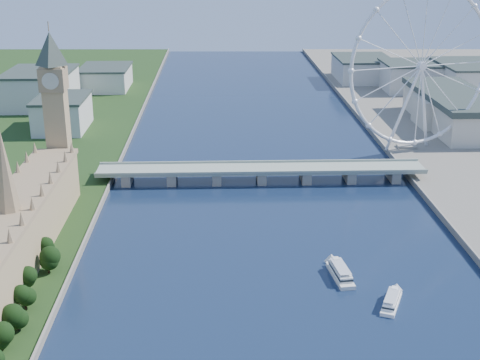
{
  "coord_description": "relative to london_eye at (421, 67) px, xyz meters",
  "views": [
    {
      "loc": [
        -29.52,
        -125.78,
        151.65
      ],
      "look_at": [
        -17.54,
        210.0,
        32.78
      ],
      "focal_mm": 50.0,
      "sensor_mm": 36.0,
      "label": 1
    }
  ],
  "objects": [
    {
      "name": "county_hall",
      "position": [
        55.02,
        74.92,
        -67.52
      ],
      "size": [
        54.0,
        144.0,
        35.0
      ],
      "primitive_type": null,
      "color": "beige",
      "rests_on": "ground"
    },
    {
      "name": "parliament_range",
      "position": [
        -247.98,
        -185.08,
        -49.04
      ],
      "size": [
        24.0,
        200.0,
        70.0
      ],
      "color": "tan",
      "rests_on": "ground"
    },
    {
      "name": "big_ben",
      "position": [
        -247.98,
        -77.08,
        -0.95
      ],
      "size": [
        20.02,
        20.02,
        110.0
      ],
      "color": "tan",
      "rests_on": "ground"
    },
    {
      "name": "city_skyline",
      "position": [
        -80.75,
        205.0,
        -50.56
      ],
      "size": [
        505.0,
        280.0,
        32.0
      ],
      "color": "beige",
      "rests_on": "ground"
    },
    {
      "name": "tour_boat_near",
      "position": [
        -90.95,
        -194.99,
        -67.52
      ],
      "size": [
        10.89,
        30.33,
        6.55
      ],
      "primitive_type": null,
      "rotation": [
        0.0,
        0.0,
        0.11
      ],
      "color": "silver",
      "rests_on": "ground"
    },
    {
      "name": "london_eye",
      "position": [
        0.0,
        0.0,
        0.0
      ],
      "size": [
        113.6,
        39.12,
        124.3
      ],
      "color": "silver",
      "rests_on": "ground"
    },
    {
      "name": "tour_boat_far",
      "position": [
        -72.89,
        -221.95,
        -67.52
      ],
      "size": [
        16.19,
        26.05,
        5.61
      ],
      "primitive_type": null,
      "rotation": [
        0.0,
        0.0,
        -0.41
      ],
      "color": "white",
      "rests_on": "ground"
    },
    {
      "name": "westminster_bridge",
      "position": [
        -119.98,
        -55.08,
        -60.89
      ],
      "size": [
        220.0,
        22.0,
        9.5
      ],
      "color": "gray",
      "rests_on": "ground"
    }
  ]
}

